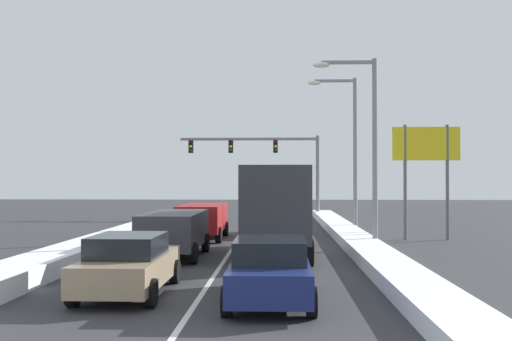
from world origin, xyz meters
TOP-DOWN VIEW (x-y plane):
  - ground_plane at (0.00, 14.64)m, footprint 120.00×120.00m
  - lane_stripe_between_right_lane_and_center_lane at (-0.00, 18.30)m, footprint 0.14×40.26m
  - snow_bank_right_shoulder at (5.30, 18.30)m, footprint 1.43×40.26m
  - snow_bank_left_shoulder at (-5.30, 18.30)m, footprint 1.68×40.26m
  - sedan_navy_right_lane_nearest at (1.74, 5.85)m, footprint 2.00×4.50m
  - box_truck_right_lane_second at (1.83, 14.01)m, footprint 2.53×7.20m
  - sedan_black_right_lane_third at (1.78, 22.48)m, footprint 2.00×4.50m
  - sedan_tan_center_lane_nearest at (-1.84, 6.69)m, footprint 2.00×4.50m
  - suv_charcoal_center_lane_second at (-1.93, 13.64)m, footprint 2.16×4.90m
  - suv_red_center_lane_third at (-1.74, 20.23)m, footprint 2.16×4.90m
  - traffic_light_gantry at (1.18, 36.59)m, footprint 10.60×0.47m
  - street_lamp_right_near at (5.56, 16.47)m, footprint 2.66×0.36m
  - street_lamp_right_mid at (5.72, 23.79)m, footprint 2.66×0.36m
  - roadside_sign_right at (8.99, 20.35)m, footprint 3.20×0.16m

SIDE VIEW (x-z plane):
  - ground_plane at x=0.00m, z-range 0.00..0.00m
  - lane_stripe_between_right_lane_and_center_lane at x=0.00m, z-range 0.00..0.01m
  - snow_bank_right_shoulder at x=5.30m, z-range 0.00..0.46m
  - snow_bank_left_shoulder at x=-5.30m, z-range 0.00..0.55m
  - sedan_navy_right_lane_nearest at x=1.74m, z-range 0.01..1.52m
  - sedan_black_right_lane_third at x=1.78m, z-range 0.01..1.52m
  - sedan_tan_center_lane_nearest at x=-1.84m, z-range 0.01..1.52m
  - suv_charcoal_center_lane_second at x=-1.93m, z-range 0.18..1.85m
  - suv_red_center_lane_third at x=-1.74m, z-range 0.18..1.85m
  - box_truck_right_lane_second at x=1.83m, z-range 0.22..3.58m
  - roadside_sign_right at x=8.99m, z-range 1.27..6.77m
  - traffic_light_gantry at x=1.18m, z-range 1.62..7.82m
  - street_lamp_right_near at x=5.56m, z-range 0.80..8.71m
  - street_lamp_right_mid at x=5.72m, z-range 0.81..9.17m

